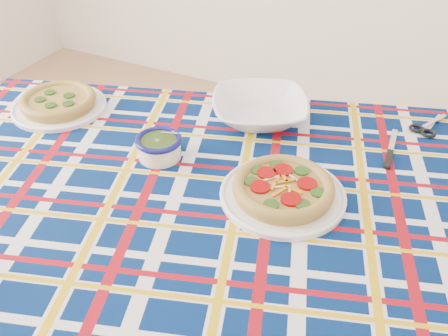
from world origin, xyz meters
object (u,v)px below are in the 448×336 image
at_px(dining_table, 210,213).
at_px(pesto_bowl, 159,145).
at_px(main_focaccia_plate, 283,188).
at_px(serving_bowl, 260,109).

distance_m(dining_table, pesto_bowl, 0.22).
xyz_separation_m(main_focaccia_plate, pesto_bowl, (-0.35, 0.01, 0.01)).
distance_m(pesto_bowl, serving_bowl, 0.33).
distance_m(main_focaccia_plate, serving_bowl, 0.36).
bearing_deg(main_focaccia_plate, pesto_bowl, 177.61).
relative_size(main_focaccia_plate, serving_bowl, 1.11).
bearing_deg(pesto_bowl, serving_bowl, 61.27).
bearing_deg(pesto_bowl, main_focaccia_plate, -2.39).
xyz_separation_m(dining_table, serving_bowl, (-0.02, 0.36, 0.11)).
height_order(main_focaccia_plate, serving_bowl, serving_bowl).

